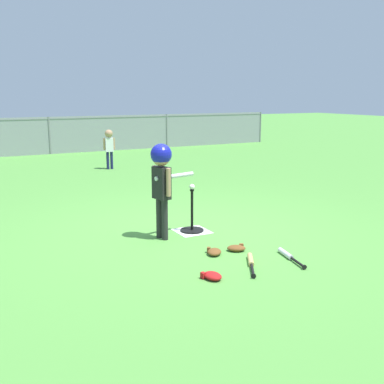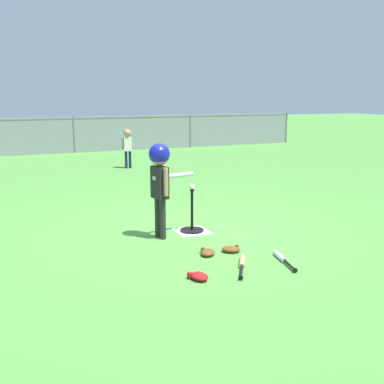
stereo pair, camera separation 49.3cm
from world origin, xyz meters
The scene contains 12 objects.
ground_plane centered at (0.00, 0.00, 0.00)m, with size 60.00×60.00×0.00m, color #51933D.
home_plate centered at (-0.01, 0.01, 0.00)m, with size 0.44×0.44×0.01m, color white.
batting_tee centered at (-0.01, 0.01, 0.09)m, with size 0.32×0.32×0.58m.
baseball_on_tee centered at (-0.01, 0.01, 0.62)m, with size 0.07×0.07×0.07m, color white.
batter_child centered at (-0.49, -0.09, 0.88)m, with size 0.64×0.35×1.24m.
fielder_near_right centered at (0.70, 5.73, 0.63)m, with size 0.29×0.19×0.98m.
spare_bat_silver centered at (0.47, -1.44, 0.03)m, with size 0.18×0.60×0.06m.
spare_bat_wood centered at (-0.03, -1.41, 0.03)m, with size 0.38×0.58×0.06m.
glove_by_plate centered at (-0.22, -0.95, 0.04)m, with size 0.26×0.27×0.07m.
glove_near_bats centered at (0.08, -0.96, 0.04)m, with size 0.27×0.25×0.07m.
glove_tossed_aside centered at (-0.62, -1.57, 0.04)m, with size 0.20×0.24×0.07m.
outfield_fence centered at (0.00, 9.45, 0.62)m, with size 16.06×0.06×1.15m.
Camera 2 is at (-2.44, -5.63, 1.85)m, focal length 43.69 mm.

